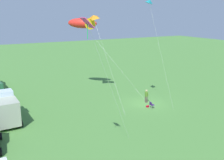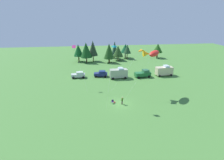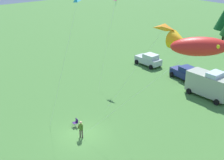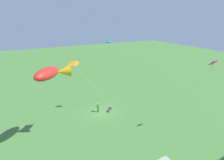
{
  "view_description": "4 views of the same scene",
  "coord_description": "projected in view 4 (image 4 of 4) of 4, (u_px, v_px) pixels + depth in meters",
  "views": [
    {
      "loc": [
        -26.07,
        19.38,
        11.31
      ],
      "look_at": [
        -0.02,
        5.06,
        3.76
      ],
      "focal_mm": 42.0,
      "sensor_mm": 36.0,
      "label": 1
    },
    {
      "loc": [
        -6.38,
        -33.87,
        18.35
      ],
      "look_at": [
        -1.4,
        4.18,
        4.15
      ],
      "focal_mm": 28.0,
      "sensor_mm": 36.0,
      "label": 2
    },
    {
      "loc": [
        21.92,
        -13.55,
        16.56
      ],
      "look_at": [
        -2.14,
        5.42,
        3.66
      ],
      "focal_mm": 50.0,
      "sensor_mm": 36.0,
      "label": 3
    },
    {
      "loc": [
        11.13,
        25.5,
        16.09
      ],
      "look_at": [
        -0.86,
        3.01,
        6.99
      ],
      "focal_mm": 28.0,
      "sensor_mm": 36.0,
      "label": 4
    }
  ],
  "objects": [
    {
      "name": "kite_diamond_rainbow",
      "position": [
        211.0,
        65.0,
        22.29
      ],
      "size": [
        3.58,
        5.7,
        11.09
      ],
      "color": "#E1368F",
      "rests_on": "ground"
    },
    {
      "name": "folding_chair",
      "position": [
        110.0,
        109.0,
        31.76
      ],
      "size": [
        0.51,
        0.51,
        0.82
      ],
      "rotation": [
        0.0,
        0.0,
        4.66
      ],
      "color": "#2E1856",
      "rests_on": "ground"
    },
    {
      "name": "kite_delta_orange",
      "position": [
        75.0,
        63.0,
        21.46
      ],
      "size": [
        8.6,
        1.33,
        11.3
      ],
      "color": "orange",
      "rests_on": "ground"
    },
    {
      "name": "ground_plane",
      "position": [
        100.0,
        112.0,
        31.53
      ],
      "size": [
        160.0,
        160.0,
        0.0
      ],
      "primitive_type": "plane",
      "color": "#457A36"
    },
    {
      "name": "person_kite_flyer",
      "position": [
        98.0,
        107.0,
        31.24
      ],
      "size": [
        0.53,
        0.48,
        1.74
      ],
      "rotation": [
        0.0,
        0.0,
        5.25
      ],
      "color": "#4F383A",
      "rests_on": "ground"
    },
    {
      "name": "kite_large_fish",
      "position": [
        51.0,
        73.0,
        20.37
      ],
      "size": [
        10.61,
        7.43,
        10.77
      ],
      "color": "red",
      "rests_on": "ground"
    },
    {
      "name": "backpack_on_grass",
      "position": [
        108.0,
        112.0,
        31.49
      ],
      "size": [
        0.26,
        0.35,
        0.22
      ],
      "primitive_type": "cube",
      "rotation": [
        0.0,
        0.0,
        4.85
      ],
      "color": "#A9061A",
      "rests_on": "ground"
    },
    {
      "name": "kite_delta_teal",
      "position": [
        109.0,
        42.0,
        27.13
      ],
      "size": [
        2.75,
        3.21,
        12.91
      ],
      "color": "teal",
      "rests_on": "ground"
    }
  ]
}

